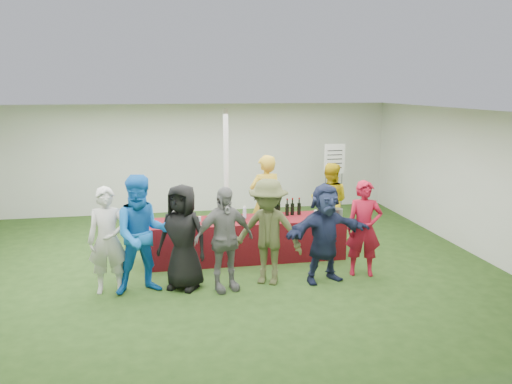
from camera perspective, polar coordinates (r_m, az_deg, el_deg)
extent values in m
plane|color=#284719|center=(9.00, -5.54, -8.30)|extent=(60.00, 60.00, 0.00)
plane|color=white|center=(12.56, -7.28, 3.81)|extent=(10.00, 0.00, 10.00)
plane|color=white|center=(4.80, -1.57, -9.49)|extent=(10.00, 0.00, 10.00)
plane|color=white|center=(10.31, 23.18, 1.17)|extent=(0.00, 8.00, 8.00)
plane|color=white|center=(8.45, -5.91, 9.14)|extent=(10.00, 10.00, 0.00)
cylinder|color=silver|center=(9.85, -3.41, 1.65)|extent=(0.10, 0.10, 2.70)
cube|color=maroon|center=(9.15, -1.24, -5.41)|extent=(3.60, 0.80, 0.75)
cylinder|color=black|center=(9.17, 0.60, -2.23)|extent=(0.07, 0.07, 0.22)
cylinder|color=black|center=(9.14, 0.60, -1.31)|extent=(0.03, 0.03, 0.08)
cylinder|color=maroon|center=(9.12, 0.61, -0.99)|extent=(0.03, 0.03, 0.02)
cylinder|color=black|center=(9.26, 1.01, -2.10)|extent=(0.07, 0.07, 0.22)
cylinder|color=black|center=(9.22, 1.01, -1.19)|extent=(0.03, 0.03, 0.08)
cylinder|color=maroon|center=(9.21, 1.01, -0.87)|extent=(0.03, 0.03, 0.02)
cylinder|color=black|center=(9.27, 2.21, -2.08)|extent=(0.07, 0.07, 0.22)
cylinder|color=black|center=(9.23, 2.22, -1.18)|extent=(0.03, 0.03, 0.08)
cylinder|color=maroon|center=(9.22, 2.22, -0.86)|extent=(0.03, 0.03, 0.02)
cylinder|color=black|center=(9.32, 2.58, -2.02)|extent=(0.07, 0.07, 0.22)
cylinder|color=black|center=(9.28, 2.59, -1.12)|extent=(0.03, 0.03, 0.08)
cylinder|color=maroon|center=(9.27, 2.59, -0.80)|extent=(0.03, 0.03, 0.02)
cylinder|color=black|center=(9.31, 3.57, -2.04)|extent=(0.07, 0.07, 0.22)
cylinder|color=black|center=(9.27, 3.58, -1.14)|extent=(0.03, 0.03, 0.08)
cylinder|color=maroon|center=(9.26, 3.59, -0.82)|extent=(0.03, 0.03, 0.02)
cylinder|color=black|center=(9.36, 4.17, -1.96)|extent=(0.07, 0.07, 0.22)
cylinder|color=black|center=(9.33, 4.19, -1.07)|extent=(0.03, 0.03, 0.08)
cylinder|color=maroon|center=(9.32, 4.19, -0.76)|extent=(0.03, 0.03, 0.02)
cylinder|color=black|center=(9.39, 4.94, -1.93)|extent=(0.07, 0.07, 0.22)
cylinder|color=black|center=(9.36, 4.96, -1.04)|extent=(0.03, 0.03, 0.08)
cylinder|color=maroon|center=(9.35, 4.96, -0.72)|extent=(0.03, 0.03, 0.02)
cylinder|color=silver|center=(8.69, -10.05, -3.95)|extent=(0.06, 0.06, 0.00)
cylinder|color=silver|center=(8.68, -10.06, -3.70)|extent=(0.01, 0.01, 0.07)
cylinder|color=silver|center=(8.66, -10.08, -3.19)|extent=(0.06, 0.06, 0.08)
cylinder|color=#460707|center=(8.67, -10.08, -3.38)|extent=(0.05, 0.05, 0.02)
cylinder|color=silver|center=(8.69, -8.28, -3.90)|extent=(0.06, 0.06, 0.00)
cylinder|color=silver|center=(8.68, -8.29, -3.65)|extent=(0.01, 0.01, 0.07)
cylinder|color=silver|center=(8.65, -8.30, -3.14)|extent=(0.06, 0.06, 0.08)
cylinder|color=silver|center=(8.69, -6.46, -3.85)|extent=(0.06, 0.06, 0.00)
cylinder|color=silver|center=(8.68, -6.46, -3.60)|extent=(0.01, 0.01, 0.07)
cylinder|color=silver|center=(8.66, -6.48, -3.09)|extent=(0.06, 0.06, 0.08)
cylinder|color=silver|center=(8.75, -3.29, -3.68)|extent=(0.06, 0.06, 0.00)
cylinder|color=silver|center=(8.74, -3.30, -3.43)|extent=(0.01, 0.01, 0.07)
cylinder|color=silver|center=(8.71, -3.30, -2.93)|extent=(0.06, 0.06, 0.08)
cylinder|color=silver|center=(9.14, 6.79, -3.05)|extent=(0.06, 0.06, 0.00)
cylinder|color=silver|center=(9.13, 6.80, -2.82)|extent=(0.01, 0.01, 0.07)
cylinder|color=silver|center=(9.11, 6.81, -2.33)|extent=(0.06, 0.06, 0.08)
cylinder|color=silver|center=(9.10, -1.32, -2.41)|extent=(0.07, 0.07, 0.20)
cylinder|color=silver|center=(9.07, -1.32, -1.71)|extent=(0.03, 0.03, 0.03)
cube|color=white|center=(9.47, 8.36, -2.49)|extent=(0.25, 0.18, 0.03)
cylinder|color=slate|center=(9.22, 9.18, -2.43)|extent=(0.22, 0.22, 0.18)
cylinder|color=slate|center=(11.92, 7.91, -0.56)|extent=(0.02, 0.02, 1.10)
cylinder|color=slate|center=(12.05, 9.72, -0.48)|extent=(0.02, 0.02, 1.10)
cube|color=white|center=(11.82, 8.96, 3.75)|extent=(0.50, 0.02, 0.70)
cube|color=black|center=(11.78, 9.01, 4.70)|extent=(0.36, 0.01, 0.02)
cube|color=black|center=(11.79, 9.00, 4.22)|extent=(0.36, 0.01, 0.02)
cube|color=black|center=(11.81, 8.98, 3.74)|extent=(0.36, 0.01, 0.02)
cube|color=black|center=(11.82, 8.96, 3.26)|extent=(0.36, 0.01, 0.02)
cube|color=black|center=(11.84, 8.95, 2.78)|extent=(0.36, 0.01, 0.02)
imported|color=gold|center=(9.76, 1.09, -1.05)|extent=(0.75, 0.58, 1.82)
imported|color=gold|center=(10.31, 8.39, -1.10)|extent=(0.97, 0.89, 1.60)
imported|color=beige|center=(7.90, -16.56, -5.34)|extent=(0.61, 0.41, 1.65)
imported|color=blue|center=(7.74, -12.81, -4.78)|extent=(0.99, 0.83, 1.84)
imported|color=black|center=(7.82, -8.39, -5.12)|extent=(0.96, 0.85, 1.66)
imported|color=slate|center=(7.68, -3.68, -5.40)|extent=(1.03, 0.65, 1.64)
imported|color=#474C29|center=(7.92, 1.40, -4.59)|extent=(1.27, 1.06, 1.71)
imported|color=#1D2647|center=(8.09, 7.85, -4.67)|extent=(1.57, 0.79, 1.62)
imported|color=maroon|center=(8.48, 12.23, -4.10)|extent=(0.67, 0.53, 1.61)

